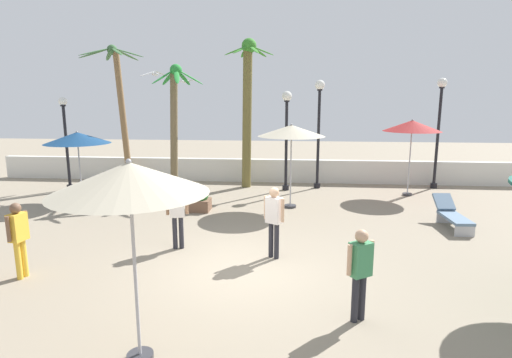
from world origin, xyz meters
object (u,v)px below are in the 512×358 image
at_px(palm_tree_1, 175,117).
at_px(guest_3, 18,233).
at_px(patio_umbrella_2, 291,131).
at_px(guest_0, 274,215).
at_px(palm_tree_0, 120,98).
at_px(lounge_chair_0, 452,214).
at_px(patio_umbrella_4, 412,126).
at_px(guest_2, 360,266).
at_px(patio_umbrella_5, 130,179).
at_px(patio_umbrella_0, 77,139).
at_px(lamp_post_1, 439,119).
at_px(lamp_post_3, 319,119).
at_px(palm_tree_2, 248,100).
at_px(lamp_post_0, 66,136).
at_px(lamp_post_2, 286,127).
at_px(guest_1, 177,210).
at_px(planter, 200,200).
at_px(seagull_1, 185,81).
at_px(seagull_0, 155,74).

xyz_separation_m(palm_tree_1, guest_3, (-1.17, -7.99, -2.07)).
xyz_separation_m(patio_umbrella_2, guest_3, (-5.70, -6.34, -1.67)).
relative_size(patio_umbrella_2, guest_0, 1.69).
relative_size(palm_tree_0, lounge_chair_0, 3.18).
distance_m(patio_umbrella_4, palm_tree_0, 12.28).
bearing_deg(lounge_chair_0, guest_2, -122.49).
height_order(patio_umbrella_5, palm_tree_0, palm_tree_0).
bearing_deg(patio_umbrella_2, patio_umbrella_0, 178.64).
distance_m(patio_umbrella_0, lamp_post_1, 14.29).
xyz_separation_m(lamp_post_1, lamp_post_3, (-4.97, -0.42, 0.01)).
relative_size(patio_umbrella_2, guest_3, 1.77).
distance_m(patio_umbrella_0, patio_umbrella_2, 7.75).
height_order(palm_tree_2, lamp_post_0, palm_tree_2).
relative_size(patio_umbrella_4, lounge_chair_0, 1.58).
distance_m(patio_umbrella_0, lamp_post_2, 7.97).
bearing_deg(guest_1, lamp_post_2, 69.73).
relative_size(patio_umbrella_0, lamp_post_0, 0.69).
height_order(patio_umbrella_5, planter, patio_umbrella_5).
distance_m(lamp_post_0, seagull_1, 5.40).
distance_m(lamp_post_2, planter, 5.04).
relative_size(lamp_post_0, guest_0, 2.19).
bearing_deg(lounge_chair_0, seagull_1, 149.59).
relative_size(palm_tree_0, lamp_post_3, 1.34).
height_order(patio_umbrella_2, guest_2, patio_umbrella_2).
relative_size(palm_tree_0, guest_3, 3.63).
bearing_deg(guest_2, guest_1, 142.05).
bearing_deg(lamp_post_3, lamp_post_2, -158.15).
distance_m(palm_tree_0, guest_2, 14.46).
height_order(guest_2, guest_3, guest_3).
bearing_deg(planter, palm_tree_0, 135.47).
height_order(patio_umbrella_4, patio_umbrella_5, patio_umbrella_5).
bearing_deg(palm_tree_0, patio_umbrella_5, -66.79).
distance_m(lamp_post_0, guest_0, 11.27).
bearing_deg(patio_umbrella_0, patio_umbrella_2, -1.36).
height_order(patio_umbrella_0, seagull_1, seagull_1).
relative_size(palm_tree_2, lamp_post_3, 1.37).
bearing_deg(patio_umbrella_2, palm_tree_0, 154.00).
xyz_separation_m(palm_tree_2, lamp_post_0, (-7.40, -1.18, -1.45)).
bearing_deg(lamp_post_0, planter, -24.29).
height_order(palm_tree_1, seagull_1, palm_tree_1).
xyz_separation_m(patio_umbrella_2, patio_umbrella_5, (-2.16, -8.87, 0.05)).
height_order(palm_tree_0, lamp_post_3, palm_tree_0).
bearing_deg(palm_tree_0, guest_0, -49.54).
distance_m(lamp_post_3, guest_1, 8.79).
relative_size(palm_tree_0, lamp_post_2, 1.49).
bearing_deg(lamp_post_1, palm_tree_0, -179.80).
relative_size(patio_umbrella_0, seagull_0, 2.22).
height_order(lamp_post_2, lounge_chair_0, lamp_post_2).
relative_size(lounge_chair_0, guest_1, 1.13).
bearing_deg(palm_tree_0, guest_3, -79.58).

